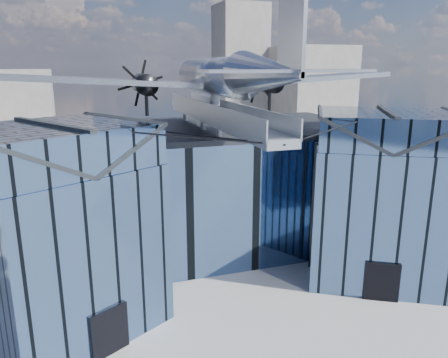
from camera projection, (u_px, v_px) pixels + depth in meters
name	position (u px, v px, depth m)	size (l,w,h in m)	color
ground_plane	(233.00, 288.00, 29.79)	(120.00, 120.00, 0.00)	gray
museum	(208.00, 188.00, 33.72)	(32.88, 24.50, 17.60)	#486793
bg_towers	(142.00, 94.00, 74.02)	(77.00, 24.50, 26.00)	gray
tree_side_e	(433.00, 186.00, 42.56)	(3.21, 3.21, 4.93)	#301F13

